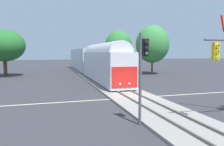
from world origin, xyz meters
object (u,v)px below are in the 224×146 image
at_px(commuter_train, 90,60).
at_px(traffic_signal_median, 143,64).
at_px(elm_centre_background, 118,47).
at_px(oak_far_right, 152,44).
at_px(pine_left_background, 4,45).

bearing_deg(commuter_train, traffic_signal_median, -94.46).
relative_size(traffic_signal_median, elm_centre_background, 0.61).
relative_size(commuter_train, oak_far_right, 4.41).
xyz_separation_m(elm_centre_background, oak_far_right, (5.14, -5.41, 0.42)).
height_order(elm_centre_background, pine_left_background, elm_centre_background).
xyz_separation_m(traffic_signal_median, elm_centre_background, (8.91, 32.12, 1.82)).
height_order(commuter_train, elm_centre_background, elm_centre_background).
bearing_deg(oak_far_right, commuter_train, 171.77).
bearing_deg(elm_centre_background, traffic_signal_median, -105.51).
bearing_deg(commuter_train, oak_far_right, -8.23).
bearing_deg(traffic_signal_median, pine_left_background, 112.78).
bearing_deg(oak_far_right, pine_left_background, 173.65).
relative_size(elm_centre_background, oak_far_right, 0.93).
height_order(oak_far_right, pine_left_background, oak_far_right).
xyz_separation_m(traffic_signal_median, oak_far_right, (14.05, 26.70, 2.24)).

